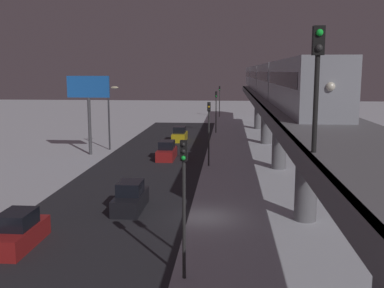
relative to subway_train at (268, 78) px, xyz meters
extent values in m
plane|color=silver|center=(6.55, 31.29, -8.57)|extent=(240.00, 240.00, 0.00)
cube|color=#28282D|center=(12.99, 31.29, -8.56)|extent=(11.00, 109.80, 0.01)
cube|color=slate|center=(0.00, 31.29, -2.18)|extent=(5.00, 109.80, 0.80)
cube|color=#38383D|center=(2.38, 31.29, -2.18)|extent=(0.24, 107.61, 0.80)
cylinder|color=slate|center=(0.00, -15.77, -5.57)|extent=(1.40, 1.40, 5.99)
cylinder|color=slate|center=(0.00, -0.08, -5.57)|extent=(1.40, 1.40, 5.99)
cylinder|color=slate|center=(0.00, 15.61, -5.57)|extent=(1.40, 1.40, 5.99)
cylinder|color=slate|center=(0.00, 31.29, -5.57)|extent=(1.40, 1.40, 5.99)
cube|color=#999EA8|center=(0.00, 27.90, -0.08)|extent=(2.90, 18.00, 3.40)
cube|color=black|center=(0.00, 27.90, 0.33)|extent=(2.94, 16.20, 0.90)
cube|color=#999EA8|center=(0.00, 9.30, -0.08)|extent=(2.90, 18.00, 3.40)
cube|color=black|center=(0.00, 9.30, 0.33)|extent=(2.94, 16.20, 0.90)
cube|color=#999EA8|center=(0.00, -9.30, -0.08)|extent=(2.90, 18.00, 3.40)
cube|color=black|center=(0.00, -9.30, 0.33)|extent=(2.94, 16.20, 0.90)
cube|color=#999EA8|center=(0.00, -27.90, -0.08)|extent=(2.90, 18.00, 3.40)
cube|color=black|center=(0.00, -27.90, 0.33)|extent=(2.94, 16.20, 0.90)
sphere|color=white|center=(0.00, 36.95, 0.09)|extent=(0.44, 0.44, 0.44)
cylinder|color=black|center=(2.17, 44.92, -0.18)|extent=(0.16, 0.16, 3.20)
cube|color=black|center=(2.17, 44.92, 1.77)|extent=(0.36, 0.28, 0.90)
sphere|color=#19F23F|center=(2.17, 45.08, 2.00)|extent=(0.22, 0.22, 0.22)
sphere|color=#333333|center=(2.17, 45.08, 1.54)|extent=(0.22, 0.22, 0.22)
cube|color=#A51E1E|center=(11.59, 11.56, -8.02)|extent=(1.80, 4.61, 1.10)
cube|color=black|center=(11.59, 11.56, -7.03)|extent=(1.58, 2.21, 0.87)
cube|color=gold|center=(11.59, -1.48, -8.02)|extent=(1.80, 4.46, 1.10)
cube|color=black|center=(11.59, -1.48, -7.03)|extent=(1.58, 2.14, 0.87)
cube|color=black|center=(11.59, 29.98, -8.02)|extent=(1.80, 4.42, 1.10)
cube|color=black|center=(11.59, 29.98, -7.03)|extent=(1.58, 2.12, 0.87)
cube|color=#A51E1E|center=(16.19, 37.09, -8.02)|extent=(1.80, 4.47, 1.10)
cube|color=black|center=(16.19, 37.09, -7.03)|extent=(1.58, 2.15, 0.87)
cylinder|color=#2D2D2D|center=(6.89, 40.15, -5.82)|extent=(0.16, 0.16, 5.50)
cube|color=black|center=(6.89, 40.15, -2.62)|extent=(0.32, 0.32, 0.90)
sphere|color=black|center=(6.89, 40.33, -2.32)|extent=(0.20, 0.20, 0.20)
sphere|color=black|center=(6.89, 40.33, -2.62)|extent=(0.20, 0.20, 0.20)
sphere|color=#19E53F|center=(6.89, 40.33, -2.92)|extent=(0.20, 0.20, 0.20)
cylinder|color=#2D2D2D|center=(6.89, 14.94, -5.82)|extent=(0.16, 0.16, 5.50)
cube|color=black|center=(6.89, 14.94, -2.62)|extent=(0.32, 0.32, 0.90)
sphere|color=black|center=(6.89, 15.12, -2.32)|extent=(0.20, 0.20, 0.20)
sphere|color=yellow|center=(6.89, 15.12, -2.62)|extent=(0.20, 0.20, 0.20)
sphere|color=black|center=(6.89, 15.12, -2.92)|extent=(0.20, 0.20, 0.20)
cylinder|color=#2D2D2D|center=(6.89, -10.26, -5.82)|extent=(0.16, 0.16, 5.50)
cube|color=black|center=(6.89, -10.26, -2.62)|extent=(0.32, 0.32, 0.90)
sphere|color=black|center=(6.89, -10.08, -2.32)|extent=(0.20, 0.20, 0.20)
sphere|color=black|center=(6.89, -10.08, -2.62)|extent=(0.20, 0.20, 0.20)
sphere|color=#19E53F|center=(6.89, -10.08, -2.92)|extent=(0.20, 0.20, 0.20)
cylinder|color=#2D2D2D|center=(6.89, -35.47, -5.82)|extent=(0.16, 0.16, 5.50)
cube|color=black|center=(6.89, -35.47, -2.62)|extent=(0.32, 0.32, 0.90)
sphere|color=black|center=(6.89, -35.29, -2.32)|extent=(0.20, 0.20, 0.20)
sphere|color=black|center=(6.89, -35.29, -2.62)|extent=(0.20, 0.20, 0.20)
sphere|color=#19E53F|center=(6.89, -35.29, -2.92)|extent=(0.20, 0.20, 0.20)
cylinder|color=#4C4C51|center=(20.65, 9.63, -5.32)|extent=(0.36, 0.36, 6.50)
cube|color=blue|center=(20.65, 9.63, -0.87)|extent=(4.80, 0.30, 2.40)
cylinder|color=#38383D|center=(19.29, 6.29, -4.82)|extent=(0.20, 0.20, 7.50)
ellipsoid|color=#F4E5B2|center=(18.49, 6.29, -1.07)|extent=(0.90, 0.44, 0.30)
camera|label=1|loc=(4.94, 59.72, 0.81)|focal=42.55mm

